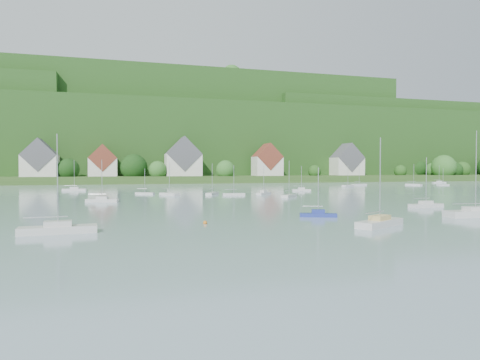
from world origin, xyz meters
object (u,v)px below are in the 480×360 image
(near_sailboat_0, at_px, (58,228))
(near_sailboat_1, at_px, (318,214))
(near_sailboat_4, at_px, (475,213))
(near_sailboat_3, at_px, (426,205))
(near_sailboat_2, at_px, (380,222))

(near_sailboat_0, distance_m, near_sailboat_1, 30.95)
(near_sailboat_4, bearing_deg, near_sailboat_0, -177.54)
(near_sailboat_1, relative_size, near_sailboat_3, 0.79)
(near_sailboat_1, distance_m, near_sailboat_2, 10.37)
(near_sailboat_0, xyz_separation_m, near_sailboat_1, (30.34, 6.10, -0.09))
(near_sailboat_1, height_order, near_sailboat_4, near_sailboat_4)
(near_sailboat_0, height_order, near_sailboat_2, same)
(near_sailboat_0, bearing_deg, near_sailboat_3, 9.80)
(near_sailboat_1, bearing_deg, near_sailboat_0, -146.96)
(near_sailboat_0, relative_size, near_sailboat_1, 1.50)
(near_sailboat_4, bearing_deg, near_sailboat_3, 78.59)
(near_sailboat_0, xyz_separation_m, near_sailboat_4, (50.07, 0.79, 0.05))
(near_sailboat_0, distance_m, near_sailboat_3, 54.76)
(near_sailboat_1, height_order, near_sailboat_3, near_sailboat_3)
(near_sailboat_1, relative_size, near_sailboat_4, 0.57)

